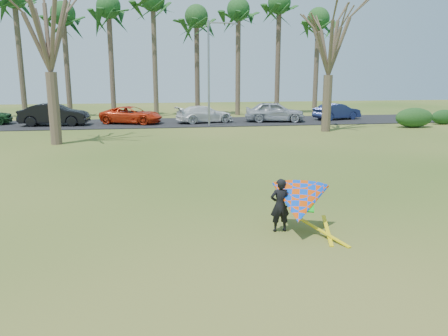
{
  "coord_description": "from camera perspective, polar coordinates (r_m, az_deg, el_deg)",
  "views": [
    {
      "loc": [
        -2.21,
        -11.87,
        4.2
      ],
      "look_at": [
        0.0,
        2.0,
        1.1
      ],
      "focal_mm": 35.0,
      "sensor_mm": 36.0,
      "label": 1
    }
  ],
  "objects": [
    {
      "name": "bare_tree_left",
      "position": [
        27.62,
        -22.15,
        17.21
      ],
      "size": [
        6.6,
        6.6,
        9.7
      ],
      "color": "brown",
      "rests_on": "ground"
    },
    {
      "name": "palm_5",
      "position": [
        43.34,
        -9.28,
        20.68
      ],
      "size": [
        4.84,
        4.84,
        12.24
      ],
      "color": "brown",
      "rests_on": "ground"
    },
    {
      "name": "streetlight",
      "position": [
        34.15,
        -1.75,
        12.88
      ],
      "size": [
        2.28,
        0.18,
        8.0
      ],
      "color": "gray",
      "rests_on": "ground"
    },
    {
      "name": "kite_flyer",
      "position": [
        11.63,
        9.64,
        -4.53
      ],
      "size": [
        2.13,
        2.39,
        2.02
      ],
      "color": "black",
      "rests_on": "ground"
    },
    {
      "name": "car_1",
      "position": [
        37.07,
        -21.28,
        6.53
      ],
      "size": [
        5.33,
        2.16,
        1.72
      ],
      "primitive_type": "imported",
      "rotation": [
        0.0,
        0.0,
        1.51
      ],
      "color": "black",
      "rests_on": "parking_strip"
    },
    {
      "name": "car_3",
      "position": [
        36.7,
        -2.56,
        7.04
      ],
      "size": [
        5.11,
        3.04,
        1.39
      ],
      "primitive_type": "imported",
      "rotation": [
        0.0,
        0.0,
        1.81
      ],
      "color": "white",
      "rests_on": "parking_strip"
    },
    {
      "name": "palm_4",
      "position": [
        43.41,
        -14.86,
        19.52
      ],
      "size": [
        4.84,
        4.84,
        11.54
      ],
      "color": "#4B3A2D",
      "rests_on": "ground"
    },
    {
      "name": "car_2",
      "position": [
        36.72,
        -11.97,
        6.79
      ],
      "size": [
        5.48,
        3.88,
        1.39
      ],
      "primitive_type": "imported",
      "rotation": [
        0.0,
        0.0,
        1.22
      ],
      "color": "red",
      "rests_on": "parking_strip"
    },
    {
      "name": "palm_3",
      "position": [
        43.85,
        -20.28,
        18.21
      ],
      "size": [
        4.84,
        4.84,
        10.84
      ],
      "color": "#49392C",
      "rests_on": "ground"
    },
    {
      "name": "car_5",
      "position": [
        40.29,
        14.54,
        7.16
      ],
      "size": [
        4.55,
        2.64,
        1.42
      ],
      "primitive_type": "imported",
      "rotation": [
        0.0,
        0.0,
        1.85
      ],
      "color": "navy",
      "rests_on": "parking_strip"
    },
    {
      "name": "palm_6",
      "position": [
        43.36,
        -3.62,
        18.99
      ],
      "size": [
        4.84,
        4.84,
        10.84
      ],
      "color": "#47372B",
      "rests_on": "ground"
    },
    {
      "name": "parking_strip",
      "position": [
        37.17,
        -5.62,
        5.94
      ],
      "size": [
        46.0,
        7.0,
        0.06
      ],
      "primitive_type": "cube",
      "color": "black",
      "rests_on": "ground"
    },
    {
      "name": "bare_tree_right",
      "position": [
        32.36,
        13.7,
        16.3
      ],
      "size": [
        6.27,
        6.27,
        9.21
      ],
      "color": "brown",
      "rests_on": "ground"
    },
    {
      "name": "palm_9",
      "position": [
        46.1,
        12.22,
        18.36
      ],
      "size": [
        4.84,
        4.84,
        10.84
      ],
      "color": "#493C2C",
      "rests_on": "ground"
    },
    {
      "name": "hedge_far",
      "position": [
        40.16,
        26.79,
        5.97
      ],
      "size": [
        2.16,
        1.01,
        1.2
      ],
      "primitive_type": "ellipsoid",
      "color": "#153A15",
      "rests_on": "ground"
    },
    {
      "name": "car_4",
      "position": [
        37.55,
        6.62,
        7.33
      ],
      "size": [
        5.25,
        2.82,
        1.7
      ],
      "primitive_type": "imported",
      "rotation": [
        0.0,
        0.0,
        1.4
      ],
      "color": "#A7ABB5",
      "rests_on": "parking_strip"
    },
    {
      "name": "palm_8",
      "position": [
        45.02,
        7.23,
        20.42
      ],
      "size": [
        4.84,
        4.84,
        12.24
      ],
      "color": "brown",
      "rests_on": "ground"
    },
    {
      "name": "palm_7",
      "position": [
        44.01,
        1.88,
        19.8
      ],
      "size": [
        4.84,
        4.84,
        11.54
      ],
      "color": "brown",
      "rests_on": "ground"
    },
    {
      "name": "ground",
      "position": [
        12.78,
        1.42,
        -6.74
      ],
      "size": [
        100.0,
        100.0,
        0.0
      ],
      "primitive_type": "plane",
      "color": "#214D10",
      "rests_on": "ground"
    },
    {
      "name": "hedge_near",
      "position": [
        36.87,
        23.59,
        6.05
      ],
      "size": [
        3.03,
        1.37,
        1.51
      ],
      "primitive_type": "ellipsoid",
      "color": "#193E16",
      "rests_on": "ground"
    }
  ]
}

